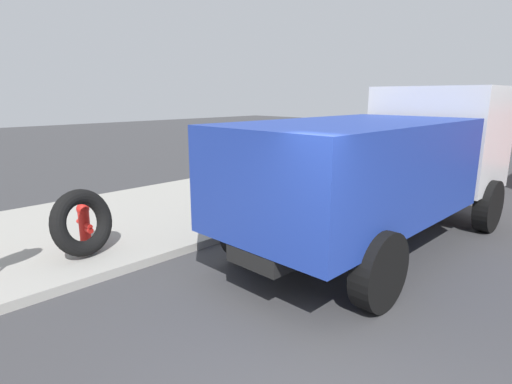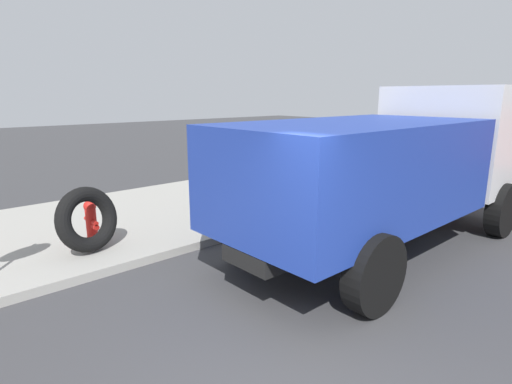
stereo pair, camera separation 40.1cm
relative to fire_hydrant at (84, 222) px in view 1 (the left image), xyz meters
name	(u,v)px [view 1 (the left image)]	position (x,y,z in m)	size (l,w,h in m)	color
sidewalk_curb	(48,238)	(-0.32, 1.07, -0.49)	(36.00, 5.00, 0.15)	#99968E
fire_hydrant	(84,222)	(0.00, 0.00, 0.00)	(0.23, 0.51, 0.77)	red
loose_tire	(82,223)	(-0.26, -0.55, 0.17)	(1.14, 1.14, 0.26)	black
dump_truck_blue	(388,160)	(4.35, -3.63, 1.05)	(7.02, 2.84, 3.00)	#1E3899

